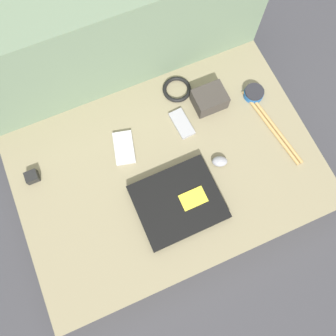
% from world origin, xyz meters
% --- Properties ---
extents(ground_plane, '(8.00, 8.00, 0.00)m').
position_xyz_m(ground_plane, '(0.00, 0.00, 0.00)').
color(ground_plane, '#38383D').
extents(couch_seat, '(1.10, 0.75, 0.16)m').
position_xyz_m(couch_seat, '(0.00, 0.00, 0.08)').
color(couch_seat, '#847A5B').
rests_on(couch_seat, ground_plane).
extents(couch_backrest, '(1.10, 0.20, 0.54)m').
position_xyz_m(couch_backrest, '(0.00, 0.47, 0.27)').
color(couch_backrest, '#60755B').
rests_on(couch_backrest, ground_plane).
extents(laptop, '(0.30, 0.25, 0.03)m').
position_xyz_m(laptop, '(-0.02, -0.13, 0.17)').
color(laptop, black).
rests_on(laptop, couch_seat).
extents(computer_mouse, '(0.07, 0.06, 0.03)m').
position_xyz_m(computer_mouse, '(0.18, -0.05, 0.17)').
color(computer_mouse, gray).
rests_on(computer_mouse, couch_seat).
extents(speaker_puck, '(0.08, 0.08, 0.03)m').
position_xyz_m(speaker_puck, '(0.43, 0.15, 0.17)').
color(speaker_puck, '#1E569E').
rests_on(speaker_puck, couch_seat).
extents(phone_silver, '(0.10, 0.14, 0.01)m').
position_xyz_m(phone_silver, '(-0.12, 0.14, 0.16)').
color(phone_silver, '#B7B7BC').
rests_on(phone_silver, couch_seat).
extents(phone_black, '(0.06, 0.12, 0.01)m').
position_xyz_m(phone_black, '(0.12, 0.14, 0.16)').
color(phone_black, '#99999E').
rests_on(phone_black, couch_seat).
extents(camera_pouch, '(0.12, 0.10, 0.07)m').
position_xyz_m(camera_pouch, '(0.25, 0.19, 0.19)').
color(camera_pouch, '#38332D').
rests_on(camera_pouch, couch_seat).
extents(charger_brick, '(0.04, 0.04, 0.03)m').
position_xyz_m(charger_brick, '(-0.46, 0.16, 0.17)').
color(charger_brick, black).
rests_on(charger_brick, couch_seat).
extents(cable_coil, '(0.11, 0.11, 0.02)m').
position_xyz_m(cable_coil, '(0.16, 0.29, 0.16)').
color(cable_coil, black).
rests_on(cable_coil, couch_seat).
extents(drumstick_pair, '(0.08, 0.35, 0.01)m').
position_xyz_m(drumstick_pair, '(0.43, -0.00, 0.16)').
color(drumstick_pair, tan).
rests_on(drumstick_pair, couch_seat).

